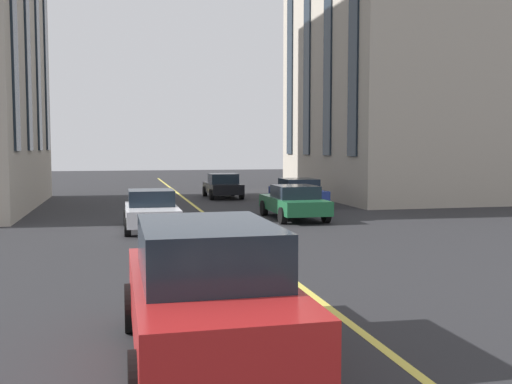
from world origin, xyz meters
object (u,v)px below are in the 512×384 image
car_blue_parked_a (298,192)px  car_green_trailing (294,202)px  car_black_parked_b (223,186)px  car_red_mid (207,291)px  car_white_oncoming (151,210)px

car_blue_parked_a → car_green_trailing: bearing=161.1°
car_black_parked_b → car_green_trailing: 10.62m
car_black_parked_b → car_green_trailing: bearing=-174.4°
car_blue_parked_a → car_red_mid: bearing=159.5°
car_red_mid → car_white_oncoming: (13.04, 0.02, -0.27)m
car_red_mid → car_green_trailing: size_ratio=1.07×
car_black_parked_b → car_red_mid: bearing=169.6°
car_white_oncoming → car_blue_parked_a: bearing=-47.6°
car_green_trailing → car_red_mid: bearing=159.0°
car_black_parked_b → car_white_oncoming: same height
car_red_mid → car_green_trailing: bearing=-21.0°
car_black_parked_b → car_blue_parked_a: car_black_parked_b is taller
car_red_mid → car_black_parked_b: bearing=-10.4°
car_green_trailing → car_white_oncoming: 6.05m
car_white_oncoming → car_green_trailing: bearing=-71.9°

